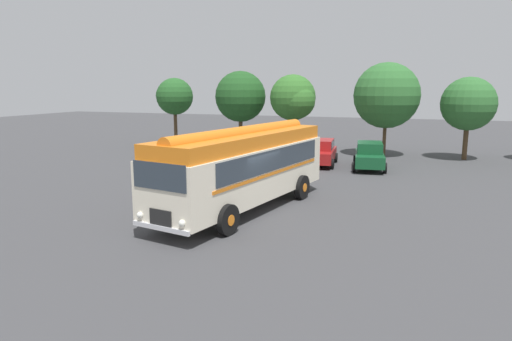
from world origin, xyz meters
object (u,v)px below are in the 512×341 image
at_px(car_near_left, 244,148).
at_px(car_far_right, 369,155).
at_px(car_mid_left, 285,150).
at_px(car_mid_right, 321,152).
at_px(vintage_bus, 244,165).

bearing_deg(car_near_left, car_far_right, -5.04).
bearing_deg(car_near_left, car_mid_left, -1.31).
distance_m(car_mid_left, car_mid_right, 2.52).
bearing_deg(vintage_bus, car_mid_left, 98.11).
relative_size(vintage_bus, car_mid_right, 2.39).
bearing_deg(vintage_bus, car_mid_right, 86.37).
relative_size(vintage_bus, car_mid_left, 2.47).
distance_m(vintage_bus, car_near_left, 13.23).
relative_size(car_near_left, car_far_right, 0.98).
xyz_separation_m(vintage_bus, car_mid_left, (-1.75, 12.25, -1.05)).
height_order(vintage_bus, car_near_left, vintage_bus).
relative_size(vintage_bus, car_far_right, 2.37).
relative_size(car_mid_left, car_mid_right, 0.97).
bearing_deg(car_mid_left, car_mid_right, -5.87).
distance_m(car_mid_left, car_far_right, 5.69).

